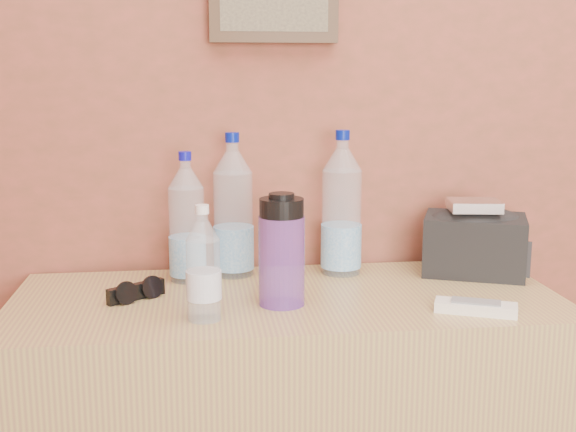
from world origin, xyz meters
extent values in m
plane|color=#A84C3E|center=(0.00, 2.00, 1.35)|extent=(4.00, 0.00, 4.00)
cylinder|color=white|center=(-0.65, 1.88, 0.86)|extent=(0.08, 0.08, 0.26)
cylinder|color=#0F0FAE|center=(-0.65, 1.88, 1.02)|extent=(0.03, 0.03, 0.02)
cylinder|color=silver|center=(-0.54, 1.92, 0.88)|extent=(0.09, 0.09, 0.29)
cylinder|color=#061790|center=(-0.54, 1.92, 1.06)|extent=(0.03, 0.03, 0.02)
cylinder|color=#C5E4F8|center=(-0.29, 1.90, 0.88)|extent=(0.09, 0.09, 0.30)
cylinder|color=#051790|center=(-0.29, 1.90, 1.07)|extent=(0.03, 0.03, 0.02)
cylinder|color=silver|center=(-0.62, 1.60, 0.83)|extent=(0.07, 0.07, 0.20)
cylinder|color=white|center=(-0.62, 1.60, 0.95)|extent=(0.03, 0.03, 0.02)
cylinder|color=purple|center=(-0.46, 1.68, 0.83)|extent=(0.10, 0.10, 0.19)
cylinder|color=black|center=(-0.46, 1.68, 0.94)|extent=(0.09, 0.09, 0.05)
cube|color=white|center=(-0.08, 1.58, 0.75)|extent=(0.17, 0.11, 0.02)
cube|color=silver|center=(0.01, 1.84, 0.90)|extent=(0.13, 0.11, 0.02)
camera|label=1|loc=(-0.62, 0.25, 1.20)|focal=45.00mm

